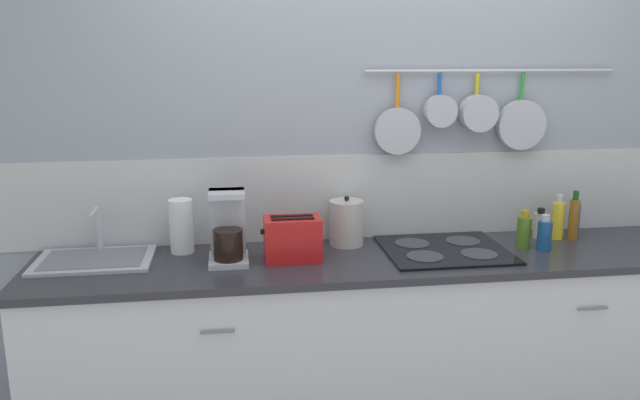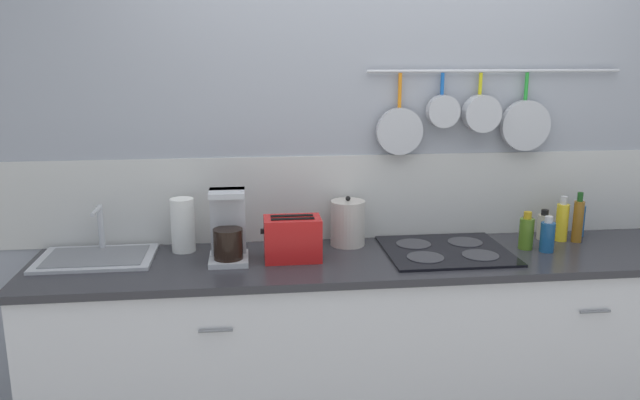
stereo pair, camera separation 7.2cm
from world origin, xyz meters
name	(u,v)px [view 1 (the left image)]	position (x,y,z in m)	size (l,w,h in m)	color
wall_back	(381,162)	(0.00, 0.35, 1.27)	(7.20, 0.16, 2.60)	#999EA8
cabinet_base	(394,347)	(0.00, 0.00, 0.43)	(3.28, 0.59, 0.85)	silver
countertop	(396,259)	(0.00, 0.00, 0.87)	(3.32, 0.61, 0.03)	#2D2D33
sink_basin	(95,258)	(-1.37, 0.12, 0.91)	(0.51, 0.36, 0.22)	#B7BABF
paper_towel_roll	(181,226)	(-0.98, 0.20, 1.02)	(0.11, 0.11, 0.25)	white
coffee_maker	(228,232)	(-0.77, 0.04, 1.02)	(0.17, 0.21, 0.32)	#B7BABF
toaster	(292,239)	(-0.48, 0.01, 0.99)	(0.27, 0.16, 0.20)	red
kettle	(346,223)	(-0.20, 0.20, 1.00)	(0.17, 0.17, 0.24)	beige
cooktop	(445,250)	(0.25, 0.04, 0.89)	(0.57, 0.51, 0.01)	black
bottle_sesame_oil	(524,231)	(0.64, 0.04, 0.97)	(0.07, 0.07, 0.18)	#4C721E
bottle_dish_soap	(545,234)	(0.72, -0.01, 0.96)	(0.07, 0.07, 0.17)	navy
bottle_olive_oil	(540,225)	(0.80, 0.18, 0.96)	(0.07, 0.07, 0.15)	#BFB799
bottle_vinegar	(558,219)	(0.87, 0.15, 0.99)	(0.06, 0.06, 0.23)	yellow
bottle_cooking_wine	(574,218)	(0.94, 0.12, 1.00)	(0.05, 0.05, 0.25)	#8C5919
bottle_hot_sauce	(575,218)	(1.00, 0.21, 0.97)	(0.05, 0.05, 0.19)	navy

